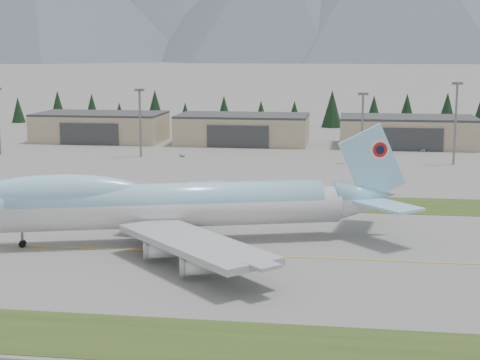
% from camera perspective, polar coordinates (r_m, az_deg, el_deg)
% --- Properties ---
extents(ground, '(7000.00, 7000.00, 0.00)m').
position_cam_1_polar(ground, '(126.62, -2.60, -5.72)').
color(ground, gray).
rests_on(ground, ground).
extents(grass_strip_near, '(400.00, 14.00, 0.08)m').
position_cam_1_polar(grass_strip_near, '(91.58, -7.19, -12.10)').
color(grass_strip_near, '#2C4819').
rests_on(grass_strip_near, ground).
extents(grass_strip_far, '(400.00, 18.00, 0.08)m').
position_cam_1_polar(grass_strip_far, '(169.77, 0.26, -1.63)').
color(grass_strip_far, '#2C4819').
rests_on(grass_strip_far, ground).
extents(taxiway_line_main, '(400.00, 0.40, 0.02)m').
position_cam_1_polar(taxiway_line_main, '(126.62, -2.60, -5.72)').
color(taxiway_line_main, gold).
rests_on(taxiway_line_main, ground).
extents(boeing_747_freighter, '(79.88, 66.31, 21.07)m').
position_cam_1_polar(boeing_747_freighter, '(133.17, -5.43, -1.89)').
color(boeing_747_freighter, silver).
rests_on(boeing_747_freighter, ground).
extents(hangar_left, '(48.00, 26.60, 10.80)m').
position_cam_1_polar(hangar_left, '(286.65, -10.76, 4.08)').
color(hangar_left, tan).
rests_on(hangar_left, ground).
extents(hangar_center, '(48.00, 26.60, 10.80)m').
position_cam_1_polar(hangar_center, '(273.75, 0.22, 3.98)').
color(hangar_center, tan).
rests_on(hangar_center, ground).
extents(hangar_right, '(48.00, 26.60, 10.80)m').
position_cam_1_polar(hangar_right, '(271.94, 12.87, 3.69)').
color(hangar_right, tan).
rests_on(hangar_right, ground).
extents(floodlight_masts, '(149.98, 5.78, 24.91)m').
position_cam_1_polar(floodlight_masts, '(232.11, -0.35, 5.49)').
color(floodlight_masts, slate).
rests_on(floodlight_masts, ground).
extents(service_vehicle_a, '(2.58, 3.58, 1.13)m').
position_cam_1_polar(service_vehicle_a, '(241.27, -4.52, 1.84)').
color(service_vehicle_a, silver).
rests_on(service_vehicle_a, ground).
extents(service_vehicle_b, '(4.12, 2.62, 1.28)m').
position_cam_1_polar(service_vehicle_b, '(243.54, 8.73, 1.83)').
color(service_vehicle_b, '#A4B42D').
rests_on(service_vehicle_b, ground).
extents(service_vehicle_c, '(3.26, 4.82, 1.29)m').
position_cam_1_polar(service_vehicle_c, '(260.39, 14.07, 2.17)').
color(service_vehicle_c, '#A1A1A5').
rests_on(service_vehicle_c, ground).
extents(conifer_belt, '(270.76, 16.58, 16.73)m').
position_cam_1_polar(conifer_belt, '(332.17, 5.91, 5.36)').
color(conifer_belt, black).
rests_on(conifer_belt, ground).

